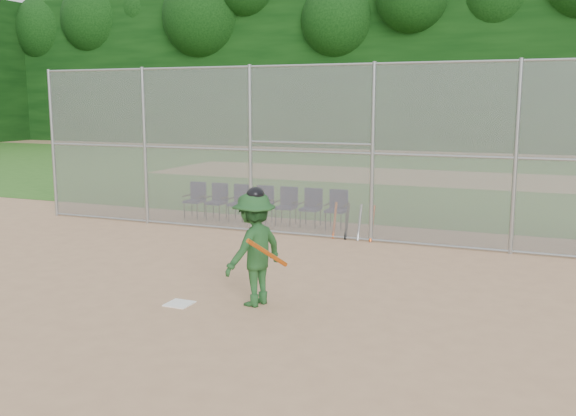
% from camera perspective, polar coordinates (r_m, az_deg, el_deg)
% --- Properties ---
extents(ground, '(100.00, 100.00, 0.00)m').
position_cam_1_polar(ground, '(10.47, -5.25, -8.04)').
color(ground, tan).
rests_on(ground, ground).
extents(grass_strip, '(100.00, 100.00, 0.00)m').
position_cam_1_polar(grass_strip, '(27.42, 12.41, 2.66)').
color(grass_strip, '#2E631D').
rests_on(grass_strip, ground).
extents(dirt_patch_far, '(24.00, 24.00, 0.00)m').
position_cam_1_polar(dirt_patch_far, '(27.42, 12.41, 2.66)').
color(dirt_patch_far, tan).
rests_on(dirt_patch_far, ground).
extents(backstop_fence, '(16.09, 0.09, 4.00)m').
position_cam_1_polar(backstop_fence, '(14.64, 3.73, 5.23)').
color(backstop_fence, gray).
rests_on(backstop_fence, ground).
extents(treeline, '(81.00, 60.00, 11.00)m').
position_cam_1_polar(treeline, '(29.31, 13.50, 13.80)').
color(treeline, black).
rests_on(treeline, ground).
extents(home_plate, '(0.39, 0.39, 0.02)m').
position_cam_1_polar(home_plate, '(10.30, -9.63, -8.38)').
color(home_plate, white).
rests_on(home_plate, ground).
extents(batter_at_plate, '(1.09, 1.39, 1.86)m').
position_cam_1_polar(batter_at_plate, '(9.93, -3.01, -3.59)').
color(batter_at_plate, '#1E4C22').
rests_on(batter_at_plate, ground).
extents(spare_bats, '(0.96, 0.37, 0.83)m').
position_cam_1_polar(spare_bats, '(14.80, 5.82, -1.23)').
color(spare_bats, '#D84C14').
rests_on(spare_bats, ground).
extents(chair_0, '(0.54, 0.52, 0.96)m').
position_cam_1_polar(chair_0, '(17.66, -8.33, 0.68)').
color(chair_0, '#11143E').
rests_on(chair_0, ground).
extents(chair_1, '(0.54, 0.52, 0.96)m').
position_cam_1_polar(chair_1, '(17.33, -6.41, 0.56)').
color(chair_1, '#11143E').
rests_on(chair_1, ground).
extents(chair_2, '(0.54, 0.52, 0.96)m').
position_cam_1_polar(chair_2, '(17.02, -4.41, 0.42)').
color(chair_2, '#11143E').
rests_on(chair_2, ground).
extents(chair_3, '(0.54, 0.52, 0.96)m').
position_cam_1_polar(chair_3, '(16.73, -2.34, 0.29)').
color(chair_3, '#11143E').
rests_on(chair_3, ground).
extents(chair_4, '(0.54, 0.52, 0.96)m').
position_cam_1_polar(chair_4, '(16.46, -0.20, 0.15)').
color(chair_4, '#11143E').
rests_on(chair_4, ground).
extents(chair_5, '(0.54, 0.52, 0.96)m').
position_cam_1_polar(chair_5, '(16.22, 2.00, -0.00)').
color(chair_5, '#11143E').
rests_on(chair_5, ground).
extents(chair_6, '(0.54, 0.52, 0.96)m').
position_cam_1_polar(chair_6, '(16.00, 4.27, -0.15)').
color(chair_6, '#11143E').
rests_on(chair_6, ground).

